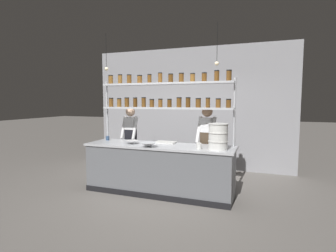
{
  "coord_description": "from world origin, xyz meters",
  "views": [
    {
      "loc": [
        1.81,
        -4.49,
        1.73
      ],
      "look_at": [
        0.11,
        0.2,
        1.26
      ],
      "focal_mm": 28.0,
      "sensor_mm": 36.0,
      "label": 1
    }
  ],
  "objects": [
    {
      "name": "prep_counter",
      "position": [
        0.0,
        -0.0,
        0.46
      ],
      "size": [
        2.82,
        0.76,
        0.92
      ],
      "color": "slate",
      "rests_on": "ground_plane"
    },
    {
      "name": "prep_bowl_near_left",
      "position": [
        -0.53,
        -0.09,
        0.95
      ],
      "size": [
        0.24,
        0.24,
        0.07
      ],
      "color": "white",
      "rests_on": "prep_counter"
    },
    {
      "name": "chef_left",
      "position": [
        -0.96,
        0.67,
        0.91
      ],
      "size": [
        0.37,
        0.29,
        1.6
      ],
      "rotation": [
        0.0,
        0.0,
        -0.04
      ],
      "color": "black",
      "rests_on": "ground_plane"
    },
    {
      "name": "back_wall",
      "position": [
        0.0,
        2.16,
        1.55
      ],
      "size": [
        5.22,
        0.12,
        3.1
      ],
      "primitive_type": "cube",
      "color": "#939399",
      "rests_on": "ground_plane"
    },
    {
      "name": "prep_bowl_center_front",
      "position": [
        -0.08,
        -0.3,
        0.96
      ],
      "size": [
        0.28,
        0.28,
        0.08
      ],
      "color": "silver",
      "rests_on": "prep_counter"
    },
    {
      "name": "serving_cup_front",
      "position": [
        0.81,
        -0.18,
        0.97
      ],
      "size": [
        0.09,
        0.09,
        0.11
      ],
      "color": "silver",
      "rests_on": "prep_counter"
    },
    {
      "name": "ground_plane",
      "position": [
        0.0,
        0.0,
        0.0
      ],
      "size": [
        40.0,
        40.0,
        0.0
      ],
      "primitive_type": "plane",
      "color": "slate"
    },
    {
      "name": "pendant_light_row",
      "position": [
        -0.03,
        0.0,
        2.4
      ],
      "size": [
        2.23,
        0.07,
        0.72
      ],
      "color": "black"
    },
    {
      "name": "container_stack",
      "position": [
        1.12,
        -0.12,
        1.14
      ],
      "size": [
        0.34,
        0.34,
        0.44
      ],
      "color": "white",
      "rests_on": "prep_counter"
    },
    {
      "name": "cutting_board",
      "position": [
        0.04,
        0.24,
        0.93
      ],
      "size": [
        0.4,
        0.26,
        0.02
      ],
      "color": "silver",
      "rests_on": "prep_counter"
    },
    {
      "name": "spice_shelf_unit",
      "position": [
        -0.01,
        0.33,
        1.81
      ],
      "size": [
        2.7,
        0.28,
        2.29
      ],
      "color": "#B7BABF",
      "rests_on": "ground_plane"
    },
    {
      "name": "serving_cup_by_board",
      "position": [
        -1.22,
        0.16,
        0.96
      ],
      "size": [
        0.07,
        0.07,
        0.09
      ],
      "color": "#334C70",
      "rests_on": "prep_counter"
    },
    {
      "name": "chef_center",
      "position": [
        0.79,
        0.55,
        0.94
      ],
      "size": [
        0.4,
        0.32,
        1.64
      ],
      "rotation": [
        0.0,
        0.0,
        -0.19
      ],
      "color": "black",
      "rests_on": "ground_plane"
    }
  ]
}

